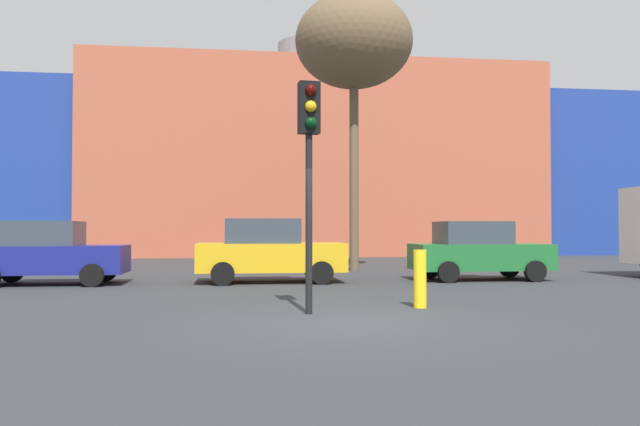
# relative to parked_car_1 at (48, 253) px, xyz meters

# --- Properties ---
(ground_plane) EXTENTS (200.00, 200.00, 0.00)m
(ground_plane) POSITION_rel_parked_car_1_xyz_m (6.58, -7.70, -0.83)
(ground_plane) COLOR #2D3033
(building_backdrop) EXTENTS (43.20, 10.77, 12.55)m
(building_backdrop) POSITION_rel_parked_car_1_xyz_m (9.29, 20.23, 4.25)
(building_backdrop) COLOR #B2563D
(building_backdrop) RESTS_ON ground_plane
(parked_car_1) EXTENTS (3.84, 1.89, 1.66)m
(parked_car_1) POSITION_rel_parked_car_1_xyz_m (0.00, 0.00, 0.00)
(parked_car_1) COLOR navy
(parked_car_1) RESTS_ON ground_plane
(parked_car_2) EXTENTS (4.01, 1.97, 1.74)m
(parked_car_2) POSITION_rel_parked_car_1_xyz_m (5.77, -0.00, 0.04)
(parked_car_2) COLOR gold
(parked_car_2) RESTS_ON ground_plane
(parked_car_3) EXTENTS (3.86, 1.90, 1.67)m
(parked_car_3) POSITION_rel_parked_car_1_xyz_m (11.76, 0.00, 0.00)
(parked_car_3) COLOR #1E662D
(parked_car_3) RESTS_ON ground_plane
(traffic_light_island) EXTENTS (0.39, 0.38, 4.01)m
(traffic_light_island) POSITION_rel_parked_car_1_xyz_m (6.15, -6.60, 2.12)
(traffic_light_island) COLOR black
(traffic_light_island) RESTS_ON ground_plane
(bare_tree_0) EXTENTS (4.15, 4.15, 9.75)m
(bare_tree_0) POSITION_rel_parked_car_1_xyz_m (8.98, 4.46, 7.21)
(bare_tree_0) COLOR brown
(bare_tree_0) RESTS_ON ground_plane
(bollard_yellow_0) EXTENTS (0.24, 0.24, 1.07)m
(bollard_yellow_0) POSITION_rel_parked_car_1_xyz_m (8.28, -6.01, -0.29)
(bollard_yellow_0) COLOR yellow
(bollard_yellow_0) RESTS_ON ground_plane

